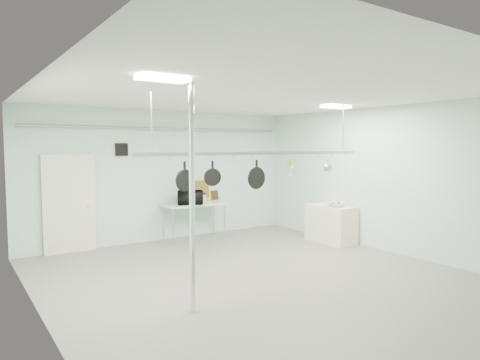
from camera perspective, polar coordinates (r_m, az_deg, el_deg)
floor at (r=7.67m, az=3.07°, el=-13.12°), size 8.00×8.00×0.00m
ceiling at (r=7.36m, az=3.18°, el=11.28°), size 7.00×8.00×0.02m
back_wall at (r=10.77m, az=-9.94°, el=0.58°), size 7.00×0.02×3.20m
right_wall at (r=9.87m, az=19.40°, el=0.05°), size 0.02×8.00×3.20m
door at (r=10.05m, az=-21.81°, el=-3.10°), size 1.10×0.10×2.20m
wall_vent at (r=10.32m, az=-15.51°, el=3.93°), size 0.30×0.04×0.30m
conduit_pipe at (r=10.68m, az=-9.82°, el=6.73°), size 6.60×0.07×0.07m
chrome_pole at (r=5.92m, az=-6.41°, el=-2.50°), size 0.08×0.08×3.20m
prep_table at (r=10.77m, az=-6.11°, el=-3.48°), size 1.60×0.70×0.91m
side_cabinet at (r=10.64m, az=12.01°, el=-5.74°), size 0.60×1.20×0.90m
pot_rack at (r=7.67m, az=2.96°, el=3.81°), size 4.80×0.06×1.00m
light_panel_left at (r=5.54m, az=-10.23°, el=13.16°), size 0.65×0.30×0.05m
light_panel_right at (r=9.42m, az=12.68°, el=9.50°), size 0.65×0.30×0.05m
microwave at (r=10.55m, az=-6.66°, el=-2.33°), size 0.73×0.63×0.34m
coffee_canister at (r=10.68m, az=-5.05°, el=-2.53°), size 0.21×0.21×0.23m
painting_large at (r=11.10m, az=-5.77°, el=-1.35°), size 0.78×0.14×0.58m
painting_small at (r=11.36m, az=-3.61°, el=-2.05°), size 0.30×0.10×0.25m
fruit_bowl at (r=10.37m, az=12.66°, el=-3.22°), size 0.41×0.41×0.10m
skillet_left at (r=6.86m, az=-7.39°, el=0.53°), size 0.36×0.12×0.47m
skillet_mid at (r=7.10m, az=-3.69°, el=0.96°), size 0.29×0.15×0.40m
skillet_right at (r=7.61m, az=2.22°, el=0.72°), size 0.40×0.09×0.53m
whisk at (r=8.11m, az=6.75°, el=1.76°), size 0.23×0.23×0.29m
grater at (r=8.08m, az=6.53°, el=2.10°), size 0.08×0.02×0.20m
saucepan at (r=8.80m, az=11.64°, el=2.01°), size 0.16×0.10×0.26m
fruit_cluster at (r=10.36m, az=12.66°, el=-3.00°), size 0.24×0.24×0.09m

